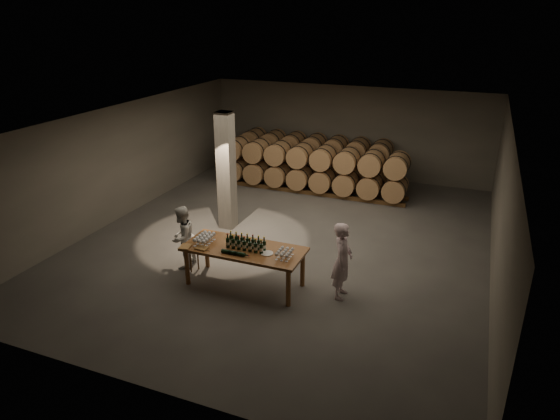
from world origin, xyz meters
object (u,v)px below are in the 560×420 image
at_px(tasting_table, 244,252).
at_px(stool, 192,252).
at_px(person_man, 342,261).
at_px(notebook_near, 202,248).
at_px(person_woman, 182,237).
at_px(plate, 267,253).
at_px(bottle_cluster, 246,244).

xyz_separation_m(tasting_table, stool, (-1.40, 0.17, -0.33)).
bearing_deg(person_man, notebook_near, 101.41).
xyz_separation_m(tasting_table, person_woman, (-1.70, 0.25, -0.05)).
height_order(plate, notebook_near, notebook_near).
xyz_separation_m(stool, person_woman, (-0.30, 0.08, 0.28)).
distance_m(notebook_near, person_man, 2.97).
xyz_separation_m(plate, stool, (-1.97, 0.24, -0.44)).
distance_m(tasting_table, notebook_near, 0.90).
bearing_deg(plate, bottle_cluster, 176.12).
xyz_separation_m(person_man, person_woman, (-3.77, -0.09, -0.09)).
height_order(notebook_near, person_man, person_man).
xyz_separation_m(notebook_near, person_woman, (-0.89, 0.63, -0.17)).
distance_m(bottle_cluster, plate, 0.51).
height_order(tasting_table, plate, plate).
distance_m(tasting_table, bottle_cluster, 0.23).
distance_m(notebook_near, stool, 0.92).
distance_m(bottle_cluster, stool, 1.58).
bearing_deg(tasting_table, plate, -7.05).
xyz_separation_m(tasting_table, notebook_near, (-0.81, -0.37, 0.12)).
bearing_deg(person_woman, notebook_near, 53.32).
bearing_deg(person_woman, plate, 80.39).
bearing_deg(bottle_cluster, notebook_near, -158.86).
relative_size(person_man, person_woman, 1.12).
height_order(stool, person_man, person_man).
bearing_deg(bottle_cluster, stool, 172.07).
xyz_separation_m(tasting_table, plate, (0.56, -0.07, 0.11)).
bearing_deg(notebook_near, person_woman, 147.81).
xyz_separation_m(bottle_cluster, person_man, (2.01, 0.37, -0.18)).
distance_m(tasting_table, plate, 0.58).
relative_size(tasting_table, notebook_near, 10.57).
height_order(bottle_cluster, person_man, person_man).
bearing_deg(plate, notebook_near, -167.49).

